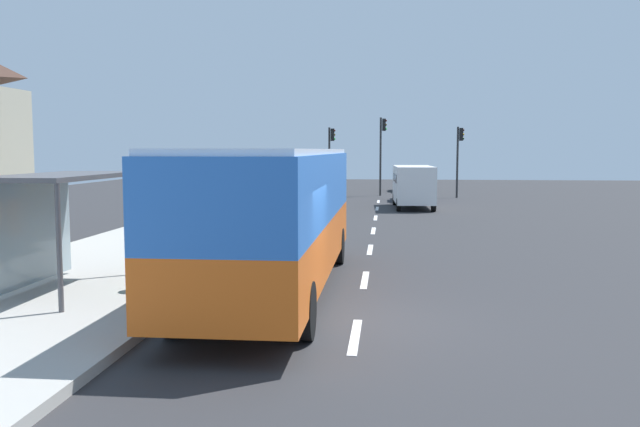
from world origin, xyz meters
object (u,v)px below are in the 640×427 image
at_px(sedan_far, 411,188).
at_px(bus_shelter, 49,201).
at_px(white_van, 413,184).
at_px(traffic_light_median, 382,144).
at_px(sedan_near, 407,181).
at_px(traffic_light_far_side, 331,150).
at_px(recycling_bin_orange, 166,262).
at_px(traffic_light_near_side, 459,150).
at_px(bus, 275,211).
at_px(recycling_bin_green, 155,268).

height_order(sedan_far, bus_shelter, bus_shelter).
relative_size(white_van, traffic_light_median, 0.98).
relative_size(sedan_near, sedan_far, 1.02).
bearing_deg(traffic_light_median, sedan_near, 69.21).
bearing_deg(sedan_near, traffic_light_far_side, -132.87).
bearing_deg(recycling_bin_orange, traffic_light_near_side, 72.36).
bearing_deg(traffic_light_median, bus, -93.77).
height_order(recycling_bin_green, traffic_light_median, traffic_light_median).
xyz_separation_m(recycling_bin_green, traffic_light_near_side, (9.70, 31.21, 2.49)).
bearing_deg(traffic_light_far_side, recycling_bin_orange, -92.02).
xyz_separation_m(sedan_far, recycling_bin_green, (-6.50, -28.33, -0.14)).
bearing_deg(bus_shelter, white_van, 69.63).
relative_size(white_van, traffic_light_near_side, 1.12).
distance_m(white_van, sedan_far, 5.41).
bearing_deg(recycling_bin_green, sedan_near, 80.25).
bearing_deg(traffic_light_near_side, sedan_far, -138.08).
height_order(sedan_far, traffic_light_median, traffic_light_median).
height_order(sedan_near, sedan_far, same).
distance_m(recycling_bin_green, traffic_light_near_side, 32.77).
bearing_deg(traffic_light_median, bus_shelter, -101.64).
distance_m(bus, recycling_bin_green, 2.87).
bearing_deg(traffic_light_near_side, recycling_bin_green, -107.27).
height_order(recycling_bin_orange, traffic_light_median, traffic_light_median).
distance_m(sedan_near, recycling_bin_orange, 37.68).
distance_m(sedan_far, traffic_light_median, 5.60).
bearing_deg(bus, traffic_light_far_side, 92.54).
bearing_deg(traffic_light_median, white_van, -79.62).
distance_m(traffic_light_far_side, traffic_light_median, 3.61).
height_order(traffic_light_near_side, bus_shelter, traffic_light_near_side).
distance_m(traffic_light_near_side, traffic_light_median, 5.37).
bearing_deg(sedan_near, bus, -96.18).
bearing_deg(traffic_light_median, recycling_bin_orange, -98.14).
relative_size(bus, recycling_bin_green, 11.59).
height_order(recycling_bin_orange, traffic_light_far_side, traffic_light_far_side).
distance_m(recycling_bin_orange, traffic_light_far_side, 31.42).
height_order(recycling_bin_orange, bus_shelter, bus_shelter).
bearing_deg(sedan_far, sedan_near, 90.02).
bearing_deg(bus, white_van, 79.98).
bearing_deg(recycling_bin_orange, traffic_light_median, 81.86).
relative_size(sedan_near, traffic_light_near_side, 0.96).
distance_m(white_van, sedan_near, 14.87).
bearing_deg(white_van, bus_shelter, -110.37).
bearing_deg(bus, recycling_bin_green, -161.99).
relative_size(white_van, sedan_far, 1.20).
relative_size(sedan_far, traffic_light_near_side, 0.94).
height_order(sedan_near, recycling_bin_green, sedan_near).
relative_size(white_van, traffic_light_far_side, 1.12).
distance_m(recycling_bin_orange, traffic_light_median, 32.56).
height_order(traffic_light_far_side, traffic_light_median, traffic_light_median).
height_order(recycling_bin_orange, traffic_light_near_side, traffic_light_near_side).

